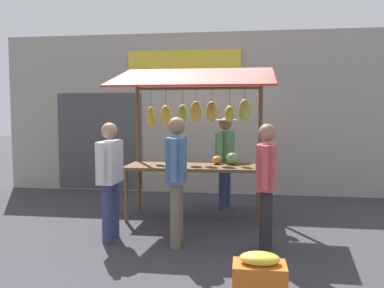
{
  "coord_description": "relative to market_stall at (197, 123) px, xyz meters",
  "views": [
    {
      "loc": [
        -0.9,
        6.58,
        1.77
      ],
      "look_at": [
        0.0,
        0.3,
        1.25
      ],
      "focal_mm": 38.44,
      "sensor_mm": 36.0,
      "label": 1
    }
  ],
  "objects": [
    {
      "name": "ground_plane",
      "position": [
        0.02,
        0.07,
        -1.56
      ],
      "size": [
        40.0,
        40.0,
        0.0
      ],
      "primitive_type": "plane",
      "color": "#38383D"
    },
    {
      "name": "street_backdrop",
      "position": [
        0.08,
        -2.13,
        0.14
      ],
      "size": [
        9.0,
        0.3,
        3.4
      ],
      "color": "#9E998E",
      "rests_on": "ground"
    },
    {
      "name": "market_stall",
      "position": [
        0.0,
        0.0,
        0.0
      ],
      "size": [
        2.5,
        1.46,
        2.5
      ],
      "color": "brown",
      "rests_on": "ground"
    },
    {
      "name": "vendor_with_sunhat",
      "position": [
        -0.43,
        -0.68,
        -0.59
      ],
      "size": [
        0.42,
        0.69,
        1.64
      ],
      "rotation": [
        0.0,
        0.0,
        1.35
      ],
      "color": "navy",
      "rests_on": "ground"
    },
    {
      "name": "shopper_in_striped_shirt",
      "position": [
        -1.08,
        1.53,
        -0.63
      ],
      "size": [
        0.28,
        0.69,
        1.61
      ],
      "rotation": [
        0.0,
        0.0,
        -1.69
      ],
      "color": "#232328",
      "rests_on": "ground"
    },
    {
      "name": "shopper_in_grey_tee",
      "position": [
        0.07,
        1.42,
        -0.58
      ],
      "size": [
        0.25,
        0.71,
        1.68
      ],
      "rotation": [
        0.0,
        0.0,
        -1.51
      ],
      "color": "#726656",
      "rests_on": "ground"
    },
    {
      "name": "shopper_with_shopping_bag",
      "position": [
        1.0,
        1.37,
        -0.63
      ],
      "size": [
        0.23,
        0.69,
        1.61
      ],
      "rotation": [
        0.0,
        0.0,
        -1.59
      ],
      "color": "navy",
      "rests_on": "ground"
    },
    {
      "name": "produce_crate_near",
      "position": [
        -0.98,
        2.83,
        -1.36
      ],
      "size": [
        0.51,
        0.34,
        0.44
      ],
      "color": "#D1661E",
      "rests_on": "ground"
    }
  ]
}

